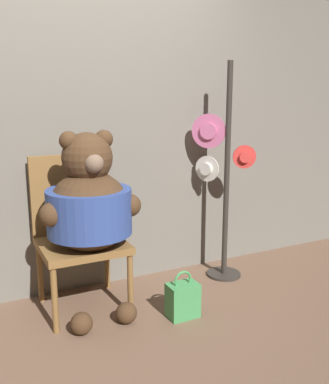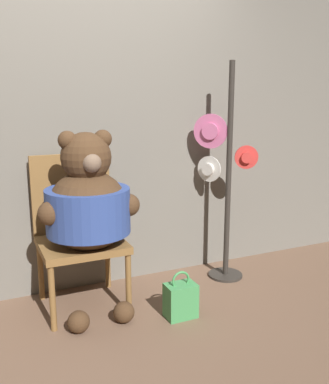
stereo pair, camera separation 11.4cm
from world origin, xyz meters
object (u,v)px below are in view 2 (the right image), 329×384
Objects in this scene: chair at (78,227)px; hat_display_rack at (224,182)px; handbag_on_ground at (181,300)px; teddy_bear at (88,206)px.

hat_display_rack reaches higher than chair.
chair is at bearing 178.63° from hat_display_rack.
teddy_bear is at bearing 147.78° from handbag_on_ground.
teddy_bear is (0.04, -0.19, 0.19)m from chair.
chair is 0.27m from teddy_bear.
handbag_on_ground is at bearing -141.74° from hat_display_rack.
teddy_bear reaches higher than handbag_on_ground.
chair is 0.61× the size of hat_display_rack.
hat_display_rack is at bearing -1.37° from chair.
teddy_bear is 1.15m from hat_display_rack.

